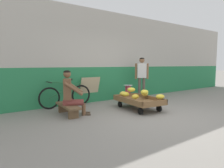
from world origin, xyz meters
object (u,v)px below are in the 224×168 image
Objects in this scene: plastic_crate at (128,98)px; bicycle_near_left at (66,95)px; vendor_seated at (71,93)px; banana_cart at (139,101)px; shopping_bag at (136,101)px; low_bench at (68,107)px; weighing_scale at (128,89)px; customer_adult at (142,74)px; sign_board at (89,90)px.

plastic_crate is 0.22× the size of bicycle_near_left.
bicycle_near_left is at bearing 73.91° from vendor_seated.
vendor_seated reaches higher than bicycle_near_left.
vendor_seated is 0.69× the size of bicycle_near_left.
banana_cart is 0.61m from shopping_bag.
bicycle_near_left is at bearing 69.03° from low_bench.
bicycle_near_left is (-2.00, 0.54, -0.10)m from weighing_scale.
bicycle_near_left is at bearing 135.21° from banana_cart.
shopping_bag is at bearing -2.54° from low_bench.
banana_cart is 1.10m from plastic_crate.
plastic_crate is 0.51m from shopping_bag.
plastic_crate is at bearing -170.83° from customer_adult.
low_bench is 0.38m from vendor_seated.
sign_board is (-1.08, 0.73, -0.02)m from weighing_scale.
bicycle_near_left is (-1.55, 1.53, 0.11)m from banana_cart.
shopping_bag is (2.18, -0.06, -0.45)m from vendor_seated.
low_bench is 3.25m from customer_adult.
low_bench is at bearing 162.82° from banana_cart.
customer_adult reaches higher than shopping_bag.
plastic_crate is 2.08m from bicycle_near_left.
vendor_seated is 2.37m from plastic_crate.
low_bench is 1.02m from bicycle_near_left.
customer_adult is 6.38× the size of shopping_bag.
sign_board is (1.28, 1.13, 0.23)m from low_bench.
weighing_scale is at bearing 78.16° from shopping_bag.
banana_cart reaches higher than shopping_bag.
banana_cart reaches higher than plastic_crate.
banana_cart is at bearing -16.69° from vendor_seated.
low_bench is at bearing 177.46° from shopping_bag.
sign_board is at bearing 11.28° from bicycle_near_left.
shopping_bag is at bearing -101.84° from weighing_scale.
vendor_seated is at bearing -169.05° from weighing_scale.
bicycle_near_left is (0.36, 0.94, 0.15)m from low_bench.
shopping_bag is at bearing -28.84° from bicycle_near_left.
shopping_bag is at bearing -144.10° from customer_adult.
bicycle_near_left is at bearing 171.36° from customer_adult.
bicycle_near_left is at bearing 164.82° from weighing_scale.
bicycle_near_left reaches higher than weighing_scale.
banana_cart is 2.18m from bicycle_near_left.
weighing_scale reaches higher than low_bench.
plastic_crate is at bearing 90.00° from weighing_scale.
customer_adult reaches higher than bicycle_near_left.
vendor_seated is 3.80× the size of weighing_scale.
shopping_bag is (0.98, -1.23, -0.31)m from sign_board.
weighing_scale is at bearing 65.28° from banana_cart.
weighing_scale is 0.18× the size of bicycle_near_left.
plastic_crate reaches higher than shopping_bag.
low_bench is 2.41m from weighing_scale.
vendor_seated is 4.75× the size of shopping_bag.
bicycle_near_left is at bearing -168.72° from sign_board.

